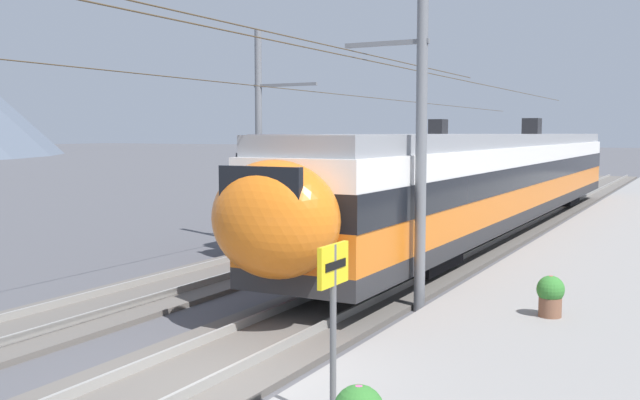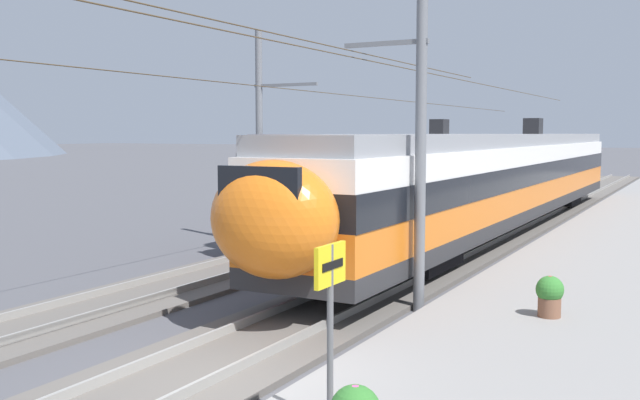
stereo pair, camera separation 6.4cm
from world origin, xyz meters
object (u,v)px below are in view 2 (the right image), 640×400
catenary_mast_far_side (264,133)px  potted_plant_platform_edge (550,294)px  catenary_mast_mid (416,115)px  platform_sign (330,292)px  train_near_platform (500,176)px  train_far_track (408,172)px

catenary_mast_far_side → potted_plant_platform_edge: size_ratio=61.68×
catenary_mast_far_side → potted_plant_platform_edge: catenary_mast_far_side is taller
catenary_mast_mid → catenary_mast_far_side: (6.35, 7.99, -0.40)m
platform_sign → catenary_mast_far_side: bearing=35.7°
train_near_platform → train_far_track: size_ratio=1.43×
train_near_platform → platform_sign: (-20.12, -3.23, -0.25)m
train_near_platform → platform_sign: size_ratio=15.46×
train_near_platform → platform_sign: bearing=-170.9°
catenary_mast_far_side → potted_plant_platform_edge: 13.35m
train_far_track → catenary_mast_far_side: size_ratio=0.48×
train_far_track → platform_sign: (-22.00, -7.73, -0.24)m
catenary_mast_far_side → train_near_platform: bearing=-44.2°
platform_sign → potted_plant_platform_edge: 6.79m
train_near_platform → platform_sign: 20.38m
train_far_track → catenary_mast_mid: bearing=-157.9°
train_near_platform → potted_plant_platform_edge: train_near_platform is taller
platform_sign → potted_plant_platform_edge: platform_sign is taller
potted_plant_platform_edge → catenary_mast_mid: bearing=79.2°
potted_plant_platform_edge → platform_sign: bearing=168.6°
train_far_track → potted_plant_platform_edge: 17.95m
catenary_mast_mid → platform_sign: size_ratio=22.38×
catenary_mast_mid → platform_sign: catenary_mast_mid is taller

